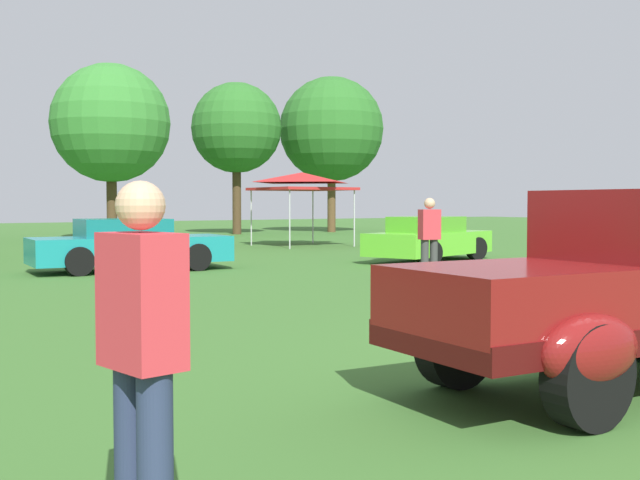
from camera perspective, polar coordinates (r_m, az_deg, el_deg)
ground_plane at (r=7.79m, az=21.24°, el=-9.25°), size 120.00×120.00×0.00m
feature_pickup_truck at (r=7.13m, az=21.10°, el=-3.32°), size 4.26×2.04×1.70m
show_car_teal at (r=18.75m, az=-13.73°, el=-0.38°), size 4.64×2.04×1.22m
show_car_lime at (r=21.40m, az=8.00°, el=0.05°), size 4.45×2.86×1.22m
spectator_between_cars at (r=15.73m, az=7.99°, el=0.23°), size 0.45×0.33×1.69m
spectator_far_side at (r=3.59m, az=-12.85°, el=-8.24°), size 0.30×0.43×1.69m
canopy_tent_center_field at (r=28.74m, az=-1.32°, el=4.39°), size 3.06×3.06×2.71m
treeline_center at (r=34.90m, az=-15.02°, el=8.22°), size 5.07×5.07×7.53m
treeline_mid_right at (r=39.93m, az=-6.12°, el=8.11°), size 4.55×4.55×7.65m
treeline_far_right at (r=42.64m, az=0.85°, el=8.07°), size 5.64×5.64×8.39m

